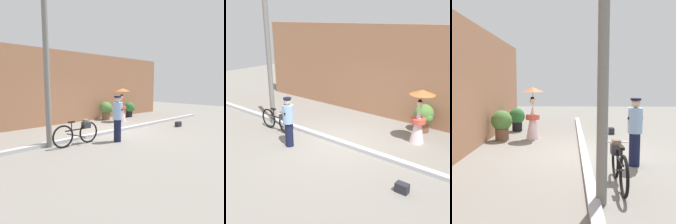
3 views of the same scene
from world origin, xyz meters
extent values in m
plane|color=gray|center=(0.00, 0.00, 0.00)|extent=(30.00, 30.00, 0.00)
cube|color=#9E6B4C|center=(0.00, 3.40, 1.87)|extent=(14.00, 0.40, 3.74)
cube|color=#B2B2B7|center=(0.00, 0.00, 0.06)|extent=(14.00, 0.20, 0.12)
torus|color=black|center=(-1.87, -0.57, 0.37)|extent=(0.74, 0.07, 0.74)
torus|color=black|center=(-2.85, -0.55, 0.37)|extent=(0.74, 0.07, 0.74)
cube|color=black|center=(-2.36, -0.56, 0.53)|extent=(0.83, 0.05, 0.04)
cube|color=black|center=(-2.36, -0.56, 0.33)|extent=(0.72, 0.04, 0.26)
cylinder|color=black|center=(-2.54, -0.56, 0.65)|extent=(0.03, 0.03, 0.31)
cube|color=black|center=(-2.54, -0.56, 0.80)|extent=(0.22, 0.09, 0.05)
cylinder|color=silver|center=(-1.97, -0.56, 0.79)|extent=(0.04, 0.48, 0.03)
cube|color=#333338|center=(-1.97, -0.56, 0.63)|extent=(0.26, 0.22, 0.20)
cube|color=#72604C|center=(-1.97, -0.56, 0.76)|extent=(0.20, 0.16, 0.14)
cylinder|color=#141938|center=(-1.03, -1.16, 0.40)|extent=(0.26, 0.26, 0.80)
cylinder|color=#8CB2E0|center=(-1.03, -1.16, 1.10)|extent=(0.34, 0.34, 0.60)
sphere|color=#D8B293|center=(-1.03, -1.16, 1.50)|extent=(0.22, 0.22, 0.22)
cylinder|color=black|center=(-1.03, -1.16, 1.60)|extent=(0.25, 0.25, 0.05)
cube|color=black|center=(-1.03, -1.16, 1.16)|extent=(0.14, 0.38, 0.06)
cone|color=silver|center=(2.05, 1.70, 0.62)|extent=(0.48, 0.48, 1.25)
cylinder|color=#D14C3D|center=(2.05, 1.70, 0.77)|extent=(0.49, 0.49, 0.16)
sphere|color=beige|center=(2.05, 1.70, 1.35)|extent=(0.20, 0.20, 0.20)
sphere|color=black|center=(2.05, 1.70, 1.42)|extent=(0.15, 0.15, 0.15)
cylinder|color=olive|center=(2.11, 1.69, 1.47)|extent=(0.02, 0.02, 0.55)
cone|color=orange|center=(2.11, 1.69, 1.74)|extent=(0.81, 0.81, 0.16)
cylinder|color=black|center=(3.59, 2.55, 0.18)|extent=(0.40, 0.40, 0.36)
sphere|color=#2D6B33|center=(3.59, 2.55, 0.62)|extent=(0.65, 0.65, 0.65)
sphere|color=#2D6B33|center=(3.75, 2.45, 0.54)|extent=(0.36, 0.36, 0.36)
cylinder|color=brown|center=(1.81, 2.73, 0.20)|extent=(0.46, 0.46, 0.40)
sphere|color=#4C7A38|center=(1.81, 2.73, 0.68)|extent=(0.71, 0.71, 0.71)
sphere|color=#4C7A38|center=(1.99, 2.63, 0.59)|extent=(0.39, 0.39, 0.39)
cube|color=#26262D|center=(3.01, -1.22, 0.12)|extent=(0.32, 0.19, 0.24)
cube|color=black|center=(3.01, -1.28, 0.18)|extent=(0.27, 0.07, 0.09)
cylinder|color=slate|center=(-3.12, -0.13, 2.40)|extent=(0.18, 0.18, 4.80)
camera|label=1|loc=(-6.08, -6.35, 1.99)|focal=33.41mm
camera|label=2|loc=(5.51, -6.74, 4.00)|focal=45.75mm
camera|label=3|loc=(-7.47, 0.39, 2.00)|focal=43.93mm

